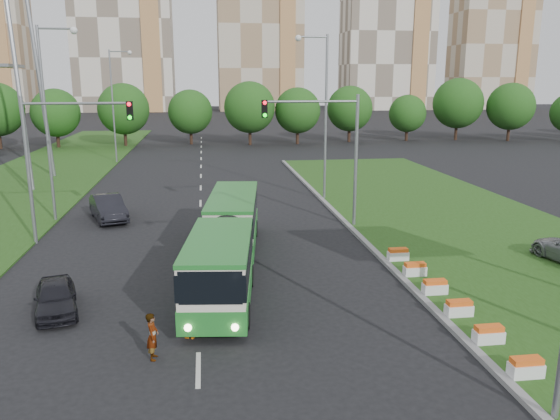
{
  "coord_description": "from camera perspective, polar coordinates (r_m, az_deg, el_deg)",
  "views": [
    {
      "loc": [
        -2.59,
        -21.57,
        8.74
      ],
      "look_at": [
        0.99,
        4.16,
        2.6
      ],
      "focal_mm": 35.0,
      "sensor_mm": 36.0,
      "label": 1
    }
  ],
  "objects": [
    {
      "name": "ground",
      "position": [
        23.41,
        -1.0,
        -8.62
      ],
      "size": [
        360.0,
        360.0,
        0.0
      ],
      "primitive_type": "plane",
      "color": "black",
      "rests_on": "ground"
    },
    {
      "name": "grass_median",
      "position": [
        34.53,
        19.24,
        -1.99
      ],
      "size": [
        14.0,
        60.0,
        0.15
      ],
      "primitive_type": "cube",
      "color": "#224714",
      "rests_on": "ground"
    },
    {
      "name": "median_kerb",
      "position": [
        32.0,
        8.07,
        -2.52
      ],
      "size": [
        0.3,
        60.0,
        0.18
      ],
      "primitive_type": "cube",
      "color": "gray",
      "rests_on": "ground"
    },
    {
      "name": "left_verge",
      "position": [
        49.81,
        -25.81,
        1.92
      ],
      "size": [
        12.0,
        110.0,
        0.1
      ],
      "primitive_type": "cube",
      "color": "#224714",
      "rests_on": "ground"
    },
    {
      "name": "lane_markings",
      "position": [
        42.48,
        -8.3,
        1.29
      ],
      "size": [
        0.2,
        100.0,
        0.01
      ],
      "primitive_type": null,
      "color": "beige",
      "rests_on": "ground"
    },
    {
      "name": "flower_planters",
      "position": [
        22.77,
        16.99,
        -8.66
      ],
      "size": [
        1.1,
        11.5,
        0.6
      ],
      "primitive_type": null,
      "color": "silver",
      "rests_on": "grass_median"
    },
    {
      "name": "traffic_mast_median",
      "position": [
        32.59,
        5.24,
        7.28
      ],
      "size": [
        5.76,
        0.32,
        8.0
      ],
      "color": "gray",
      "rests_on": "ground"
    },
    {
      "name": "traffic_mast_left",
      "position": [
        31.72,
        -22.21,
        6.19
      ],
      "size": [
        5.76,
        0.32,
        8.0
      ],
      "color": "gray",
      "rests_on": "ground"
    },
    {
      "name": "street_lamps",
      "position": [
        31.69,
        -8.72,
        8.19
      ],
      "size": [
        36.0,
        60.0,
        12.0
      ],
      "primitive_type": null,
      "color": "gray",
      "rests_on": "ground"
    },
    {
      "name": "tree_line",
      "position": [
        77.71,
        1.44,
        10.17
      ],
      "size": [
        120.0,
        8.0,
        9.0
      ],
      "primitive_type": null,
      "color": "#1B4A13",
      "rests_on": "ground"
    },
    {
      "name": "apartment_tower_cwest",
      "position": [
        173.88,
        -16.14,
        18.51
      ],
      "size": [
        28.0,
        15.0,
        52.0
      ],
      "primitive_type": "cube",
      "color": "beige",
      "rests_on": "ground"
    },
    {
      "name": "apartment_tower_ceast",
      "position": [
        173.23,
        -2.17,
        18.68
      ],
      "size": [
        25.0,
        15.0,
        50.0
      ],
      "primitive_type": "cube",
      "color": "#C2B59C",
      "rests_on": "ground"
    },
    {
      "name": "apartment_tower_east",
      "position": [
        181.58,
        11.13,
        17.73
      ],
      "size": [
        27.0,
        15.0,
        47.0
      ],
      "primitive_type": "cube",
      "color": "beige",
      "rests_on": "ground"
    },
    {
      "name": "midrise_east",
      "position": [
        195.28,
        21.23,
        15.75
      ],
      "size": [
        24.0,
        14.0,
        40.0
      ],
      "primitive_type": "cube",
      "color": "#C2B59C",
      "rests_on": "ground"
    },
    {
      "name": "articulated_bus",
      "position": [
        25.7,
        -5.64,
        -3.03
      ],
      "size": [
        2.39,
        15.32,
        2.52
      ],
      "rotation": [
        0.0,
        0.0,
        -0.12
      ],
      "color": "beige",
      "rests_on": "ground"
    },
    {
      "name": "car_left_near",
      "position": [
        23.0,
        -22.39,
        -8.39
      ],
      "size": [
        2.38,
        3.99,
        1.27
      ],
      "primitive_type": "imported",
      "rotation": [
        0.0,
        0.0,
        0.25
      ],
      "color": "black",
      "rests_on": "ground"
    },
    {
      "name": "car_left_far",
      "position": [
        36.84,
        -17.51,
        0.23
      ],
      "size": [
        3.22,
        5.17,
        1.61
      ],
      "primitive_type": "imported",
      "rotation": [
        0.0,
        0.0,
        0.34
      ],
      "color": "black",
      "rests_on": "ground"
    },
    {
      "name": "pedestrian",
      "position": [
        18.37,
        -13.18,
        -12.72
      ],
      "size": [
        0.4,
        0.59,
        1.58
      ],
      "primitive_type": "imported",
      "rotation": [
        0.0,
        0.0,
        1.53
      ],
      "color": "gray",
      "rests_on": "ground"
    },
    {
      "name": "shopping_trolley",
      "position": [
        19.77,
        -9.36,
        -12.28
      ],
      "size": [
        0.31,
        0.33,
        0.53
      ],
      "rotation": [
        0.0,
        0.0,
        -0.36
      ],
      "color": "#D9620B",
      "rests_on": "ground"
    }
  ]
}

